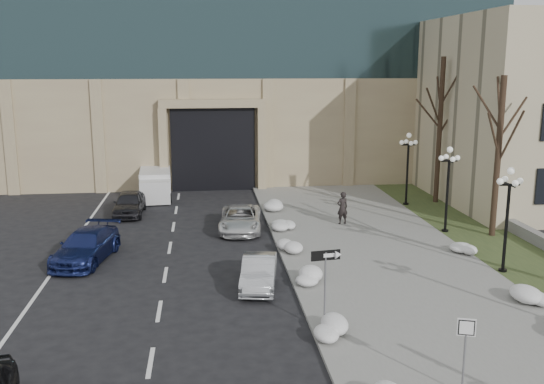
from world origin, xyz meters
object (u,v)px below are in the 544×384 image
(car_b, at_px, (259,272))
(lamppost_c, at_px, (448,178))
(box_truck, at_px, (155,184))
(keep_sign, at_px, (466,340))
(lamppost_b, at_px, (508,206))
(car_d, at_px, (240,219))
(car_c, at_px, (86,246))
(pedestrian, at_px, (342,208))
(one_way_sign, at_px, (331,264))
(lamppost_d, at_px, (408,159))
(car_e, at_px, (129,203))

(car_b, bearing_deg, lamppost_c, 41.17)
(box_truck, distance_m, lamppost_c, 19.88)
(keep_sign, distance_m, lamppost_b, 11.32)
(car_d, xyz_separation_m, lamppost_c, (11.06, -1.81, 2.41))
(car_c, bearing_deg, pedestrian, 31.46)
(one_way_sign, xyz_separation_m, keep_sign, (2.77, -4.67, -0.68))
(lamppost_d, bearing_deg, box_truck, 164.28)
(box_truck, bearing_deg, pedestrian, -42.37)
(car_e, bearing_deg, one_way_sign, -62.60)
(box_truck, height_order, lamppost_d, lamppost_d)
(car_b, height_order, lamppost_c, lamppost_c)
(car_b, distance_m, one_way_sign, 5.17)
(box_truck, relative_size, one_way_sign, 2.06)
(pedestrian, relative_size, lamppost_b, 0.39)
(pedestrian, distance_m, lamppost_d, 7.12)
(car_e, distance_m, keep_sign, 24.97)
(car_d, xyz_separation_m, keep_sign, (5.03, -17.79, 1.04))
(lamppost_c, bearing_deg, car_d, 170.72)
(keep_sign, relative_size, lamppost_d, 0.49)
(car_e, bearing_deg, lamppost_c, -18.52)
(lamppost_b, relative_size, lamppost_d, 1.00)
(car_b, relative_size, car_d, 0.81)
(one_way_sign, height_order, lamppost_d, lamppost_d)
(car_b, relative_size, lamppost_c, 0.82)
(one_way_sign, relative_size, keep_sign, 1.25)
(lamppost_b, distance_m, lamppost_d, 13.00)
(car_b, distance_m, lamppost_b, 11.13)
(car_d, relative_size, pedestrian, 2.58)
(car_b, bearing_deg, car_e, 125.93)
(pedestrian, xyz_separation_m, lamppost_b, (5.24, -8.63, 2.02))
(car_b, height_order, car_e, car_e)
(car_e, distance_m, pedestrian, 12.97)
(car_b, relative_size, car_e, 0.91)
(car_c, relative_size, car_e, 1.18)
(lamppost_c, bearing_deg, keep_sign, -110.67)
(car_c, xyz_separation_m, box_truck, (2.21, 13.76, 0.17))
(car_c, distance_m, box_truck, 13.93)
(keep_sign, bearing_deg, car_c, 151.03)
(one_way_sign, xyz_separation_m, lamppost_c, (8.80, 11.32, 0.68))
(car_d, distance_m, one_way_sign, 13.43)
(car_e, xyz_separation_m, one_way_sign, (8.77, -17.45, 1.67))
(keep_sign, bearing_deg, lamppost_b, 75.37)
(box_truck, relative_size, lamppost_d, 1.26)
(pedestrian, height_order, keep_sign, keep_sign)
(car_d, distance_m, keep_sign, 18.52)
(car_b, bearing_deg, pedestrian, 66.85)
(car_e, relative_size, box_truck, 0.71)
(car_e, xyz_separation_m, lamppost_c, (17.57, -6.13, 2.35))
(lamppost_b, relative_size, lamppost_c, 1.00)
(lamppost_b, bearing_deg, car_e, 144.28)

